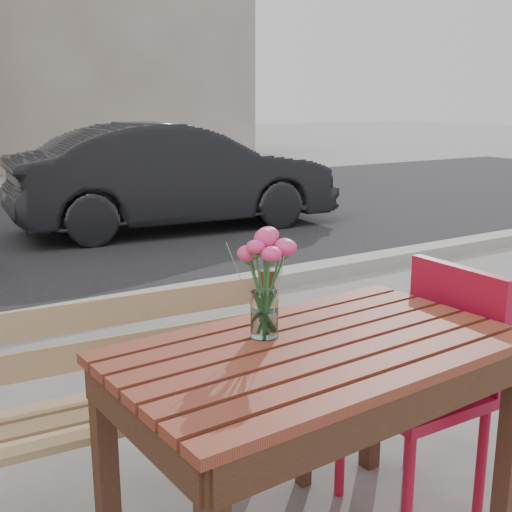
{
  "coord_description": "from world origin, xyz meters",
  "views": [
    {
      "loc": [
        -1.06,
        -1.38,
        1.53
      ],
      "look_at": [
        0.02,
        0.29,
        1.05
      ],
      "focal_mm": 45.0,
      "sensor_mm": 36.0,
      "label": 1
    }
  ],
  "objects_px": {
    "main_table": "(317,382)",
    "main_vase": "(265,270)",
    "red_chair": "(431,371)",
    "parked_car": "(175,176)"
  },
  "relations": [
    {
      "from": "main_table",
      "to": "main_vase",
      "type": "xyz_separation_m",
      "value": [
        -0.11,
        0.15,
        0.35
      ]
    },
    {
      "from": "red_chair",
      "to": "main_vase",
      "type": "bearing_deg",
      "value": -95.08
    },
    {
      "from": "main_vase",
      "to": "parked_car",
      "type": "relative_size",
      "value": 0.09
    },
    {
      "from": "main_vase",
      "to": "parked_car",
      "type": "bearing_deg",
      "value": 66.97
    },
    {
      "from": "main_table",
      "to": "red_chair",
      "type": "height_order",
      "value": "red_chair"
    },
    {
      "from": "main_table",
      "to": "red_chair",
      "type": "distance_m",
      "value": 0.61
    },
    {
      "from": "red_chair",
      "to": "main_vase",
      "type": "xyz_separation_m",
      "value": [
        -0.7,
        0.08,
        0.47
      ]
    },
    {
      "from": "main_table",
      "to": "red_chair",
      "type": "relative_size",
      "value": 1.42
    },
    {
      "from": "parked_car",
      "to": "main_table",
      "type": "bearing_deg",
      "value": 164.07
    },
    {
      "from": "red_chair",
      "to": "main_table",
      "type": "bearing_deg",
      "value": -82.32
    }
  ]
}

